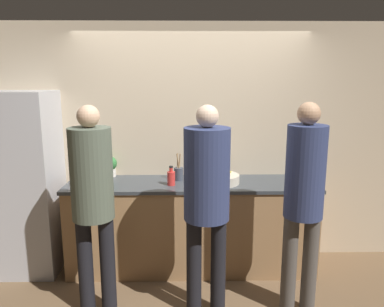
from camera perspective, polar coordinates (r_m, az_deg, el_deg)
ground_plane at (r=3.96m, az=0.04°, el=-19.26°), size 14.00×14.00×0.00m
wall_back at (r=4.16m, az=-0.12°, el=1.48°), size 5.20×0.06×2.60m
counter at (r=4.08m, az=-0.05°, el=-10.79°), size 2.59×0.67×0.95m
refrigerator at (r=4.28m, az=-24.73°, el=-4.15°), size 0.77×0.63×1.89m
person_left at (r=3.22m, az=-14.91°, el=-5.89°), size 0.35×0.35×1.82m
person_center at (r=3.09m, az=2.25°, el=-5.81°), size 0.38×0.38×1.82m
person_right at (r=3.25m, az=16.68°, el=-5.86°), size 0.32×0.32×1.84m
fruit_bowl at (r=3.88m, az=4.48°, el=-3.86°), size 0.37×0.37×0.13m
utensil_crock at (r=3.97m, az=-2.04°, el=-3.02°), size 0.10×0.10×0.29m
bottle_red at (r=3.79m, az=-3.19°, el=-3.69°), size 0.08×0.08×0.20m
bottle_amber at (r=4.02m, az=-12.88°, el=-2.94°), size 0.06×0.06×0.23m
cup_red at (r=3.98m, az=-17.08°, el=-3.89°), size 0.08×0.08×0.10m
potted_plant at (r=4.20m, az=-12.35°, el=-1.84°), size 0.15×0.15×0.22m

